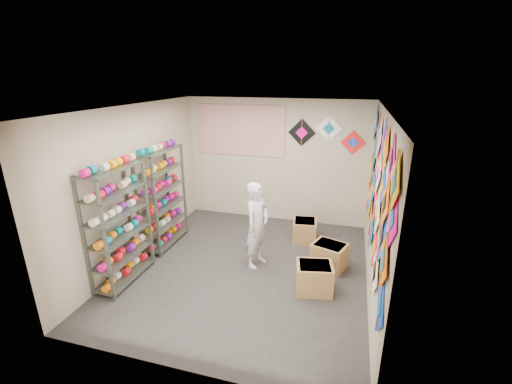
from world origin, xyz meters
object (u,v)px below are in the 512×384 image
(shopkeeper, at_px, (257,225))
(carton_c, at_px, (304,230))
(shelf_rack_back, at_px, (163,198))
(shelf_rack_front, at_px, (119,226))
(carton_a, at_px, (314,278))
(carton_b, at_px, (329,256))

(shopkeeper, distance_m, carton_c, 1.42)
(shelf_rack_back, bearing_deg, shelf_rack_front, -90.00)
(shelf_rack_back, relative_size, carton_c, 3.82)
(shelf_rack_front, xyz_separation_m, shopkeeper, (1.93, 1.03, -0.20))
(shopkeeper, xyz_separation_m, carton_a, (1.05, -0.51, -0.53))
(shelf_rack_back, bearing_deg, carton_b, -0.62)
(shelf_rack_front, height_order, shopkeeper, shelf_rack_front)
(carton_a, bearing_deg, carton_b, 65.91)
(shelf_rack_back, bearing_deg, carton_a, -14.68)
(shopkeeper, bearing_deg, shelf_rack_back, 99.94)
(shelf_rack_front, xyz_separation_m, carton_b, (3.15, 1.27, -0.73))
(carton_b, bearing_deg, shelf_rack_back, -160.81)
(shelf_rack_front, relative_size, shopkeeper, 1.26)
(shelf_rack_front, distance_m, shopkeeper, 2.20)
(shelf_rack_back, distance_m, carton_a, 3.17)
(carton_c, bearing_deg, shopkeeper, -127.64)
(carton_a, height_order, carton_c, carton_a)
(shelf_rack_back, distance_m, carton_c, 2.84)
(shopkeeper, distance_m, carton_a, 1.28)
(shelf_rack_back, height_order, shopkeeper, shelf_rack_back)
(carton_c, bearing_deg, shelf_rack_back, -168.74)
(carton_b, bearing_deg, shopkeeper, -149.28)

